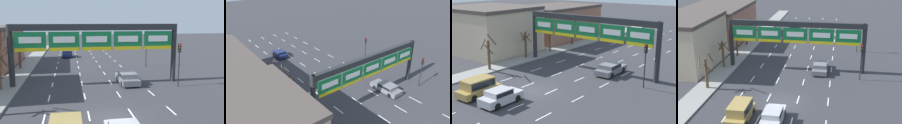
# 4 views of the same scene
# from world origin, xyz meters

# --- Properties ---
(ground_plane) EXTENTS (220.00, 220.00, 0.00)m
(ground_plane) POSITION_xyz_m (0.00, 0.00, 0.00)
(ground_plane) COLOR #333338
(sidewalk_left) EXTENTS (2.80, 110.00, 0.15)m
(sidewalk_left) POSITION_xyz_m (-9.65, 0.00, 0.07)
(sidewalk_left) COLOR gray
(sidewalk_left) RESTS_ON ground_plane
(lane_dashes) EXTENTS (10.02, 67.00, 0.01)m
(lane_dashes) POSITION_xyz_m (-0.00, 13.50, 0.00)
(lane_dashes) COLOR white
(lane_dashes) RESTS_ON ground_plane
(sign_gantry) EXTENTS (18.67, 0.70, 6.76)m
(sign_gantry) POSITION_xyz_m (0.00, 10.25, 5.21)
(sign_gantry) COLOR #232628
(sign_gantry) RESTS_ON ground_plane
(building_far) EXTENTS (10.55, 16.12, 6.21)m
(building_far) POSITION_xyz_m (-16.62, 24.64, 3.11)
(building_far) COLOR #9E6651
(building_far) RESTS_ON ground_plane
(car_grey) EXTENTS (1.99, 4.73, 1.33)m
(car_grey) POSITION_xyz_m (3.47, 10.02, 0.72)
(car_grey) COLOR slate
(car_grey) RESTS_ON ground_plane
(suv_gold) EXTENTS (1.96, 4.29, 1.81)m
(suv_gold) POSITION_xyz_m (-3.28, -4.23, 1.00)
(suv_gold) COLOR #A88947
(suv_gold) RESTS_ON ground_plane
(car_navy) EXTENTS (1.94, 4.02, 1.33)m
(car_navy) POSITION_xyz_m (-3.38, 32.13, 0.72)
(car_navy) COLOR #19234C
(car_navy) RESTS_ON ground_plane
(car_silver) EXTENTS (1.87, 4.10, 1.45)m
(car_silver) POSITION_xyz_m (-0.03, -4.29, 0.77)
(car_silver) COLOR #B7B7BC
(car_silver) RESTS_ON ground_plane
(traffic_light_near_gantry) EXTENTS (0.30, 0.35, 4.72)m
(traffic_light_near_gantry) POSITION_xyz_m (8.75, 19.84, 3.37)
(traffic_light_near_gantry) COLOR black
(traffic_light_near_gantry) RESTS_ON ground_plane
(traffic_light_mid_block) EXTENTS (0.30, 0.35, 4.68)m
(traffic_light_mid_block) POSITION_xyz_m (8.64, 7.84, 3.34)
(traffic_light_mid_block) COLOR black
(traffic_light_mid_block) RESTS_ON ground_plane
(tree_bare_closest) EXTENTS (1.79, 1.76, 4.68)m
(tree_bare_closest) POSITION_xyz_m (-9.36, 2.15, 2.31)
(tree_bare_closest) COLOR brown
(tree_bare_closest) RESTS_ON sidewalk_left
(tree_bare_second) EXTENTS (1.62, 1.62, 6.48)m
(tree_bare_second) POSITION_xyz_m (-9.81, 14.42, 3.20)
(tree_bare_second) COLOR brown
(tree_bare_second) RESTS_ON sidewalk_left
(tree_bare_third) EXTENTS (1.42, 1.42, 3.72)m
(tree_bare_third) POSITION_xyz_m (-10.05, 9.39, 2.26)
(tree_bare_third) COLOR brown
(tree_bare_third) RESTS_ON sidewalk_left
(tree_bare_furthest) EXTENTS (2.39, 2.40, 4.75)m
(tree_bare_furthest) POSITION_xyz_m (-10.14, 20.87, 2.74)
(tree_bare_furthest) COLOR brown
(tree_bare_furthest) RESTS_ON sidewalk_left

